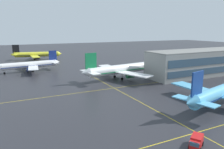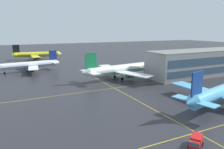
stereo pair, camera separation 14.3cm
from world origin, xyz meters
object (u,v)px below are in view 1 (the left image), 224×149
Objects in this scene: airliner_front_gate at (222,92)px; service_truck_red_van at (196,141)px; airliner_third_row at (29,65)px; airliner_far_left_stand at (36,54)px; airliner_second_row at (121,69)px.

airliner_front_gate is 8.39× the size of service_truck_red_van.
airliner_far_left_stand is (9.34, 45.40, 0.23)m from airliner_third_row.
airliner_second_row is at bearing -44.91° from airliner_third_row.
airliner_far_left_stand is 136.87m from service_truck_red_van.
service_truck_red_van is (20.41, -91.00, -2.33)m from airliner_third_row.
airliner_third_row is at bearing 135.09° from airliner_second_row.
service_truck_red_van is at bearing -151.14° from airliner_front_gate.
airliner_third_row is (-35.04, 34.93, -0.72)m from airliner_second_row.
airliner_far_left_stand reaches higher than service_truck_red_van.
airliner_front_gate reaches higher than airliner_far_left_stand.
airliner_far_left_stand is at bearing 78.38° from airliner_third_row.
airliner_third_row is 7.41× the size of service_truck_red_van.
airliner_front_gate is at bearing -73.89° from airliner_far_left_stand.
airliner_far_left_stand reaches higher than airliner_third_row.
airliner_third_row is 0.94× the size of airliner_far_left_stand.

